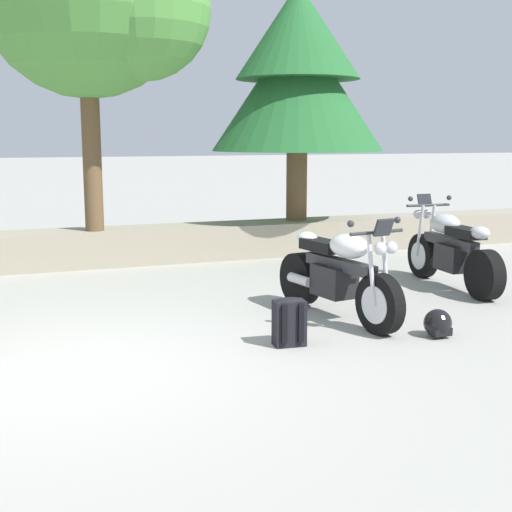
# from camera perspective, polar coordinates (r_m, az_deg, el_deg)

# --- Properties ---
(ground_plane) EXTENTS (120.00, 120.00, 0.00)m
(ground_plane) POSITION_cam_1_polar(r_m,az_deg,el_deg) (6.30, -15.50, -8.81)
(ground_plane) COLOR #A3A099
(stone_wall) EXTENTS (36.00, 0.80, 0.55)m
(stone_wall) POSITION_cam_1_polar(r_m,az_deg,el_deg) (10.91, -17.69, 0.43)
(stone_wall) COLOR gray
(stone_wall) RESTS_ON ground
(motorcycle_white_centre) EXTENTS (0.77, 2.06, 1.18)m
(motorcycle_white_centre) POSITION_cam_1_polar(r_m,az_deg,el_deg) (7.57, 6.78, -1.58)
(motorcycle_white_centre) COLOR black
(motorcycle_white_centre) RESTS_ON ground
(motorcycle_silver_far_right) EXTENTS (0.67, 2.07, 1.18)m
(motorcycle_silver_far_right) POSITION_cam_1_polar(r_m,az_deg,el_deg) (9.44, 15.76, 0.40)
(motorcycle_silver_far_right) COLOR black
(motorcycle_silver_far_right) RESTS_ON ground
(rider_backpack) EXTENTS (0.31, 0.28, 0.47)m
(rider_backpack) POSITION_cam_1_polar(r_m,az_deg,el_deg) (6.63, 2.74, -5.32)
(rider_backpack) COLOR black
(rider_backpack) RESTS_ON ground
(rider_helmet) EXTENTS (0.28, 0.28, 0.28)m
(rider_helmet) POSITION_cam_1_polar(r_m,az_deg,el_deg) (7.15, 14.76, -5.40)
(rider_helmet) COLOR black
(rider_helmet) RESTS_ON ground
(pine_tree_mid_left) EXTENTS (2.88, 2.88, 3.88)m
(pine_tree_mid_left) POSITION_cam_1_polar(r_m,az_deg,el_deg) (11.87, 3.45, 14.87)
(pine_tree_mid_left) COLOR brown
(pine_tree_mid_left) RESTS_ON stone_wall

